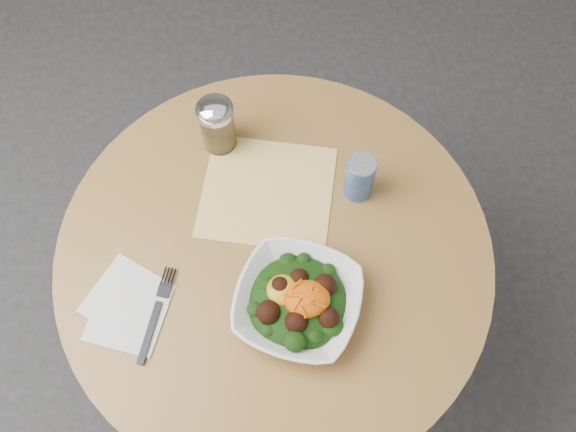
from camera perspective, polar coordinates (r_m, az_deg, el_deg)
name	(u,v)px	position (r m, az deg, el deg)	size (l,w,h in m)	color
ground	(279,343)	(2.03, -0.82, -11.22)	(6.00, 6.00, 0.00)	#29292B
table	(276,284)	(1.50, -1.10, -6.04)	(0.90, 0.90, 0.75)	black
cloth_napkin	(267,192)	(1.37, -1.86, 2.16)	(0.28, 0.25, 0.00)	#FDA30D
paper_napkins	(127,307)	(1.31, -14.10, -7.82)	(0.20, 0.22, 0.00)	silver
salad_bowl	(298,301)	(1.24, 0.88, -7.60)	(0.31, 0.31, 0.09)	white
fork	(157,311)	(1.29, -11.57, -8.28)	(0.07, 0.20, 0.00)	black
spice_shaker	(217,125)	(1.39, -6.31, 8.07)	(0.08, 0.08, 0.14)	silver
beverage_can	(360,177)	(1.33, 6.41, 3.46)	(0.06, 0.06, 0.12)	navy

